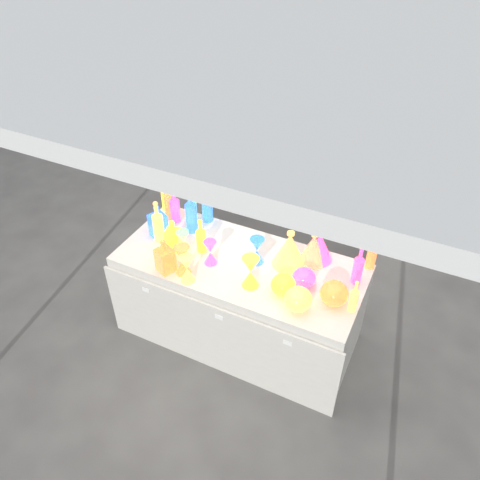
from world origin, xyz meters
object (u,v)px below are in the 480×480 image
at_px(display_table, 239,299).
at_px(bottle_0, 166,191).
at_px(decanter_0, 173,235).
at_px(hourglass_0, 183,260).
at_px(cardboard_box_closed, 289,153).
at_px(globe_0, 283,286).

distance_m(display_table, bottle_0, 1.07).
distance_m(decanter_0, hourglass_0, 0.28).
distance_m(cardboard_box_closed, hourglass_0, 3.06).
relative_size(bottle_0, decanter_0, 1.30).
bearing_deg(bottle_0, hourglass_0, -49.21).
height_order(display_table, cardboard_box_closed, display_table).
bearing_deg(bottle_0, decanter_0, -51.87).
height_order(display_table, decanter_0, decanter_0).
distance_m(bottle_0, decanter_0, 0.55).
bearing_deg(hourglass_0, display_table, 41.13).
relative_size(cardboard_box_closed, decanter_0, 2.19).
xyz_separation_m(display_table, decanter_0, (-0.51, -0.08, 0.51)).
height_order(bottle_0, decanter_0, bottle_0).
distance_m(display_table, hourglass_0, 0.64).
xyz_separation_m(display_table, globe_0, (0.40, -0.16, 0.44)).
xyz_separation_m(decanter_0, globe_0, (0.91, -0.08, -0.06)).
relative_size(display_table, cardboard_box_closed, 3.22).
distance_m(decanter_0, globe_0, 0.91).
height_order(bottle_0, globe_0, bottle_0).
bearing_deg(hourglass_0, bottle_0, 130.79).
xyz_separation_m(decanter_0, hourglass_0, (0.20, -0.19, -0.02)).
distance_m(display_table, globe_0, 0.62).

